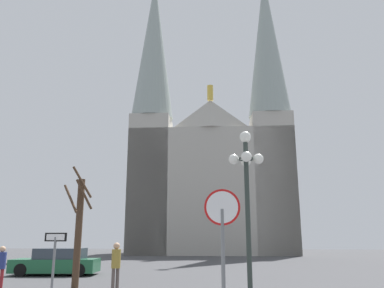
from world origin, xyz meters
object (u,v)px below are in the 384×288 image
(cathedral, at_px, (211,160))
(stop_sign, at_px, (223,233))
(pedestrian_standing, at_px, (116,262))
(one_way_arrow_sign, at_px, (54,259))
(bare_tree, at_px, (78,228))
(street_lamp, at_px, (247,187))
(parked_car_near_green, at_px, (57,262))
(pedestrian_walking, at_px, (1,264))

(cathedral, distance_m, stop_sign, 39.48)
(cathedral, relative_size, pedestrian_standing, 20.60)
(one_way_arrow_sign, distance_m, pedestrian_standing, 3.24)
(stop_sign, bearing_deg, bare_tree, 129.17)
(street_lamp, height_order, bare_tree, street_lamp)
(one_way_arrow_sign, bearing_deg, bare_tree, 104.55)
(stop_sign, relative_size, one_way_arrow_sign, 1.41)
(cathedral, distance_m, one_way_arrow_sign, 36.90)
(one_way_arrow_sign, bearing_deg, pedestrian_standing, 74.49)
(parked_car_near_green, bearing_deg, street_lamp, -37.27)
(street_lamp, bearing_deg, one_way_arrow_sign, -159.41)
(street_lamp, relative_size, parked_car_near_green, 1.22)
(parked_car_near_green, bearing_deg, pedestrian_standing, -51.45)
(one_way_arrow_sign, bearing_deg, stop_sign, -30.52)
(pedestrian_walking, bearing_deg, street_lamp, -7.03)
(bare_tree, relative_size, parked_car_near_green, 1.06)
(one_way_arrow_sign, distance_m, parked_car_near_green, 10.39)
(pedestrian_walking, height_order, pedestrian_standing, pedestrian_standing)
(cathedral, bearing_deg, parked_car_near_green, -104.46)
(street_lamp, distance_m, bare_tree, 7.23)
(cathedral, bearing_deg, pedestrian_walking, -100.50)
(one_way_arrow_sign, xyz_separation_m, pedestrian_walking, (-3.49, 3.18, -0.38))
(street_lamp, xyz_separation_m, pedestrian_standing, (-4.65, 1.04, -2.50))
(street_lamp, height_order, parked_car_near_green, street_lamp)
(stop_sign, bearing_deg, parked_car_near_green, 126.26)
(cathedral, relative_size, bare_tree, 7.58)
(one_way_arrow_sign, bearing_deg, cathedral, 85.98)
(street_lamp, height_order, pedestrian_walking, street_lamp)
(stop_sign, xyz_separation_m, bare_tree, (-6.00, 7.37, 0.29))
(stop_sign, distance_m, pedestrian_standing, 7.22)
(cathedral, bearing_deg, pedestrian_standing, -92.89)
(cathedral, xyz_separation_m, pedestrian_walking, (-5.99, -32.32, -10.15))
(parked_car_near_green, distance_m, pedestrian_walking, 6.34)
(parked_car_near_green, relative_size, pedestrian_walking, 2.79)
(street_lamp, bearing_deg, bare_tree, 159.91)
(cathedral, distance_m, pedestrian_standing, 33.95)
(stop_sign, height_order, pedestrian_walking, stop_sign)
(bare_tree, height_order, pedestrian_walking, bare_tree)
(street_lamp, relative_size, pedestrian_standing, 3.13)
(parked_car_near_green, relative_size, pedestrian_standing, 2.57)
(cathedral, relative_size, stop_sign, 12.38)
(street_lamp, xyz_separation_m, bare_tree, (-6.69, 2.45, -1.25))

